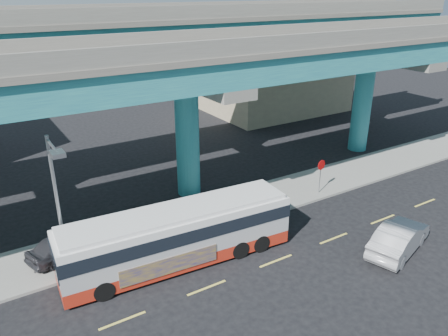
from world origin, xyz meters
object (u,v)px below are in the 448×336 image
parked_car (65,244)px  stop_sign (321,170)px  transit_bus (179,234)px  street_lamp (58,191)px  sedan (399,238)px

parked_car → stop_sign: stop_sign is taller
parked_car → stop_sign: 16.00m
transit_bus → parked_car: bearing=148.5°
parked_car → stop_sign: size_ratio=1.77×
transit_bus → parked_car: (-4.68, 3.33, -0.81)m
parked_car → street_lamp: (-0.28, -2.04, 3.86)m
parked_car → street_lamp: 4.38m
street_lamp → stop_sign: street_lamp is taller
parked_car → street_lamp: bearing=154.2°
sedan → parked_car: 16.93m
transit_bus → stop_sign: bearing=14.0°
parked_car → stop_sign: bearing=-112.8°
transit_bus → stop_sign: 11.41m
street_lamp → transit_bus: bearing=-14.5°
sedan → parked_car: (-14.68, 8.43, 0.02)m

